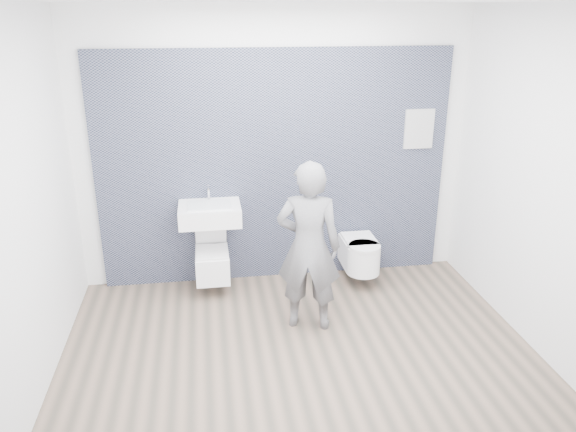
{
  "coord_description": "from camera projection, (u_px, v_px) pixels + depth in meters",
  "views": [
    {
      "loc": [
        -0.71,
        -4.06,
        2.76
      ],
      "look_at": [
        0.0,
        0.6,
        1.0
      ],
      "focal_mm": 35.0,
      "sensor_mm": 36.0,
      "label": 1
    }
  ],
  "objects": [
    {
      "name": "tile_wall",
      "position": [
        276.0,
        274.0,
        6.18
      ],
      "size": [
        3.6,
        0.06,
        2.4
      ],
      "primitive_type": "cube",
      "color": "black",
      "rests_on": "ground"
    },
    {
      "name": "room_shell",
      "position": [
        300.0,
        151.0,
        4.22
      ],
      "size": [
        4.0,
        4.0,
        4.0
      ],
      "color": "silver",
      "rests_on": "ground"
    },
    {
      "name": "info_placard",
      "position": [
        408.0,
        266.0,
        6.36
      ],
      "size": [
        0.31,
        0.03,
        0.41
      ],
      "primitive_type": "cube",
      "color": "silver",
      "rests_on": "ground"
    },
    {
      "name": "washbasin",
      "position": [
        210.0,
        213.0,
        5.55
      ],
      "size": [
        0.61,
        0.46,
        0.46
      ],
      "color": "white",
      "rests_on": "ground"
    },
    {
      "name": "ground",
      "position": [
        299.0,
        349.0,
        4.82
      ],
      "size": [
        4.0,
        4.0,
        0.0
      ],
      "primitive_type": "plane",
      "color": "brown",
      "rests_on": "ground"
    },
    {
      "name": "toilet_rounded",
      "position": [
        361.0,
        254.0,
        5.89
      ],
      "size": [
        0.35,
        0.59,
        0.32
      ],
      "color": "white",
      "rests_on": "ground"
    },
    {
      "name": "toilet_square",
      "position": [
        212.0,
        262.0,
        5.73
      ],
      "size": [
        0.33,
        0.48,
        0.63
      ],
      "color": "white",
      "rests_on": "ground"
    },
    {
      "name": "visitor",
      "position": [
        309.0,
        247.0,
        4.93
      ],
      "size": [
        0.65,
        0.51,
        1.56
      ],
      "primitive_type": "imported",
      "rotation": [
        0.0,
        0.0,
        2.88
      ],
      "color": "slate",
      "rests_on": "ground"
    }
  ]
}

